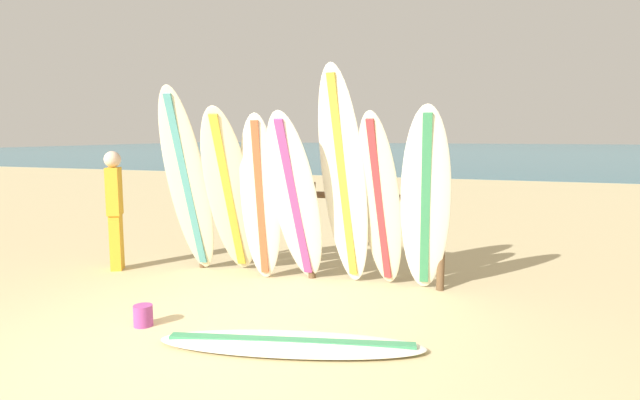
{
  "coord_description": "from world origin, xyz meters",
  "views": [
    {
      "loc": [
        2.24,
        -3.28,
        1.78
      ],
      "look_at": [
        0.08,
        2.94,
        0.94
      ],
      "focal_mm": 29.2,
      "sensor_mm": 36.0,
      "label": 1
    }
  ],
  "objects_px": {
    "surfboard_lying_on_sand": "(291,344)",
    "beachgoer_standing": "(115,205)",
    "surfboard_leaning_center_right": "(344,180)",
    "surfboard_leaning_center_left": "(260,199)",
    "surfboard_leaning_center": "(295,201)",
    "small_boat_offshore": "(421,162)",
    "surfboard_leaning_far_right": "(426,202)",
    "sand_bucket": "(143,315)",
    "surfboard_leaning_left": "(229,194)",
    "surfboard_leaning_far_left": "(187,184)",
    "surfboard_leaning_right": "(380,203)",
    "surfboard_rack": "(312,216)"
  },
  "relations": [
    {
      "from": "beachgoer_standing",
      "to": "surfboard_leaning_center",
      "type": "bearing_deg",
      "value": 0.6
    },
    {
      "from": "surfboard_leaning_far_left",
      "to": "surfboard_leaning_far_right",
      "type": "distance_m",
      "value": 2.89
    },
    {
      "from": "surfboard_lying_on_sand",
      "to": "surfboard_leaning_center_right",
      "type": "bearing_deg",
      "value": 91.97
    },
    {
      "from": "surfboard_leaning_left",
      "to": "surfboard_lying_on_sand",
      "type": "relative_size",
      "value": 0.91
    },
    {
      "from": "surfboard_leaning_left",
      "to": "surfboard_lying_on_sand",
      "type": "bearing_deg",
      "value": -48.61
    },
    {
      "from": "surfboard_lying_on_sand",
      "to": "surfboard_leaning_center",
      "type": "bearing_deg",
      "value": 110.41
    },
    {
      "from": "surfboard_lying_on_sand",
      "to": "beachgoer_standing",
      "type": "bearing_deg",
      "value": 152.97
    },
    {
      "from": "surfboard_rack",
      "to": "surfboard_leaning_far_right",
      "type": "distance_m",
      "value": 1.46
    },
    {
      "from": "small_boat_offshore",
      "to": "surfboard_rack",
      "type": "bearing_deg",
      "value": -85.08
    },
    {
      "from": "surfboard_leaning_center",
      "to": "surfboard_leaning_center_left",
      "type": "bearing_deg",
      "value": 174.03
    },
    {
      "from": "surfboard_leaning_center_right",
      "to": "small_boat_offshore",
      "type": "xyz_separation_m",
      "value": [
        -2.48,
        23.25,
        -1.01
      ]
    },
    {
      "from": "surfboard_leaning_center_right",
      "to": "surfboard_leaning_right",
      "type": "height_order",
      "value": "surfboard_leaning_center_right"
    },
    {
      "from": "surfboard_leaning_center",
      "to": "surfboard_lying_on_sand",
      "type": "bearing_deg",
      "value": -69.59
    },
    {
      "from": "surfboard_leaning_center",
      "to": "beachgoer_standing",
      "type": "height_order",
      "value": "surfboard_leaning_center"
    },
    {
      "from": "surfboard_leaning_far_left",
      "to": "surfboard_leaning_center",
      "type": "relative_size",
      "value": 1.15
    },
    {
      "from": "surfboard_leaning_center_right",
      "to": "surfboard_leaning_right",
      "type": "distance_m",
      "value": 0.48
    },
    {
      "from": "surfboard_leaning_center_left",
      "to": "small_boat_offshore",
      "type": "distance_m",
      "value": 23.37
    },
    {
      "from": "surfboard_leaning_far_left",
      "to": "beachgoer_standing",
      "type": "height_order",
      "value": "surfboard_leaning_far_left"
    },
    {
      "from": "surfboard_leaning_center_left",
      "to": "surfboard_leaning_center",
      "type": "height_order",
      "value": "surfboard_leaning_center"
    },
    {
      "from": "sand_bucket",
      "to": "small_boat_offshore",
      "type": "bearing_deg",
      "value": 92.4
    },
    {
      "from": "surfboard_leaning_left",
      "to": "surfboard_leaning_right",
      "type": "distance_m",
      "value": 1.85
    },
    {
      "from": "surfboard_leaning_center_left",
      "to": "surfboard_leaning_center_right",
      "type": "relative_size",
      "value": 0.8
    },
    {
      "from": "surfboard_leaning_far_right",
      "to": "beachgoer_standing",
      "type": "xyz_separation_m",
      "value": [
        -3.98,
        -0.21,
        -0.19
      ]
    },
    {
      "from": "surfboard_leaning_right",
      "to": "sand_bucket",
      "type": "relative_size",
      "value": 10.34
    },
    {
      "from": "surfboard_leaning_left",
      "to": "surfboard_leaning_center_right",
      "type": "distance_m",
      "value": 1.45
    },
    {
      "from": "surfboard_rack",
      "to": "small_boat_offshore",
      "type": "bearing_deg",
      "value": 94.92
    },
    {
      "from": "surfboard_leaning_far_left",
      "to": "surfboard_leaning_left",
      "type": "height_order",
      "value": "surfboard_leaning_far_left"
    },
    {
      "from": "small_boat_offshore",
      "to": "sand_bucket",
      "type": "distance_m",
      "value": 24.99
    },
    {
      "from": "beachgoer_standing",
      "to": "small_boat_offshore",
      "type": "distance_m",
      "value": 23.4
    },
    {
      "from": "surfboard_leaning_far_left",
      "to": "surfboard_leaning_center_right",
      "type": "relative_size",
      "value": 0.93
    },
    {
      "from": "surfboard_leaning_left",
      "to": "surfboard_leaning_center",
      "type": "distance_m",
      "value": 0.9
    },
    {
      "from": "surfboard_leaning_left",
      "to": "beachgoer_standing",
      "type": "relative_size",
      "value": 1.35
    },
    {
      "from": "surfboard_leaning_far_left",
      "to": "small_boat_offshore",
      "type": "relative_size",
      "value": 0.87
    },
    {
      "from": "surfboard_leaning_center_right",
      "to": "beachgoer_standing",
      "type": "relative_size",
      "value": 1.62
    },
    {
      "from": "surfboard_leaning_center",
      "to": "surfboard_leaning_far_right",
      "type": "xyz_separation_m",
      "value": [
        1.45,
        0.18,
        0.03
      ]
    },
    {
      "from": "surfboard_leaning_center",
      "to": "small_boat_offshore",
      "type": "xyz_separation_m",
      "value": [
        -1.93,
        23.36,
        -0.76
      ]
    },
    {
      "from": "surfboard_leaning_left",
      "to": "sand_bucket",
      "type": "relative_size",
      "value": 10.69
    },
    {
      "from": "surfboard_leaning_center_right",
      "to": "surfboard_leaning_center",
      "type": "bearing_deg",
      "value": -168.79
    },
    {
      "from": "surfboard_leaning_far_right",
      "to": "surfboard_leaning_center_left",
      "type": "bearing_deg",
      "value": -176.02
    },
    {
      "from": "surfboard_leaning_far_right",
      "to": "sand_bucket",
      "type": "distance_m",
      "value": 3.09
    },
    {
      "from": "surfboard_rack",
      "to": "sand_bucket",
      "type": "distance_m",
      "value": 2.36
    },
    {
      "from": "beachgoer_standing",
      "to": "surfboard_leaning_center_left",
      "type": "bearing_deg",
      "value": 2.09
    },
    {
      "from": "surfboard_leaning_far_right",
      "to": "beachgoer_standing",
      "type": "relative_size",
      "value": 1.34
    },
    {
      "from": "surfboard_leaning_center_left",
      "to": "small_boat_offshore",
      "type": "bearing_deg",
      "value": 93.61
    },
    {
      "from": "surfboard_leaning_center",
      "to": "small_boat_offshore",
      "type": "bearing_deg",
      "value": 94.73
    },
    {
      "from": "surfboard_leaning_far_right",
      "to": "sand_bucket",
      "type": "xyz_separation_m",
      "value": [
        -2.34,
        -1.79,
        -0.95
      ]
    },
    {
      "from": "surfboard_rack",
      "to": "beachgoer_standing",
      "type": "height_order",
      "value": "beachgoer_standing"
    },
    {
      "from": "surfboard_leaning_center_right",
      "to": "surfboard_lying_on_sand",
      "type": "relative_size",
      "value": 1.09
    },
    {
      "from": "surfboard_leaning_right",
      "to": "surfboard_lying_on_sand",
      "type": "xyz_separation_m",
      "value": [
        -0.34,
        -1.81,
        -0.98
      ]
    },
    {
      "from": "surfboard_rack",
      "to": "beachgoer_standing",
      "type": "xyz_separation_m",
      "value": [
        -2.56,
        -0.47,
        0.08
      ]
    }
  ]
}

